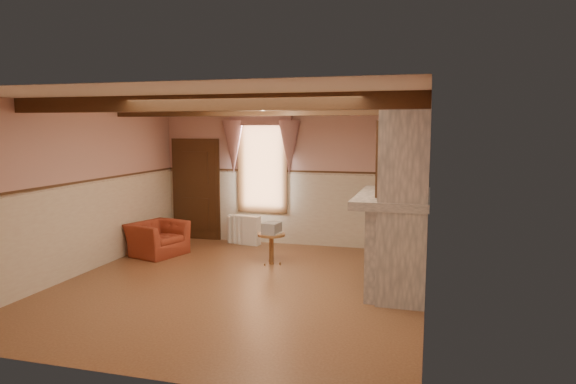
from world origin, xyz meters
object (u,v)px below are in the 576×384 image
(bowl, at_px, (393,192))
(armchair, at_px, (157,239))
(side_table, at_px, (271,249))
(radiator, at_px, (244,230))
(mantel_clock, at_px, (397,182))
(oil_lamp, at_px, (395,182))

(bowl, bearing_deg, armchair, 167.80)
(side_table, bearing_deg, radiator, 126.87)
(radiator, distance_m, bowl, 4.06)
(armchair, bearing_deg, mantel_clock, -72.76)
(armchair, xyz_separation_m, bowl, (4.43, -0.96, 1.15))
(armchair, height_order, oil_lamp, oil_lamp)
(side_table, relative_size, oil_lamp, 1.96)
(mantel_clock, bearing_deg, radiator, 157.75)
(radiator, distance_m, mantel_clock, 3.63)
(bowl, bearing_deg, side_table, 157.38)
(armchair, relative_size, side_table, 1.75)
(radiator, bearing_deg, oil_lamp, -18.47)
(bowl, height_order, oil_lamp, oil_lamp)
(side_table, relative_size, mantel_clock, 2.29)
(mantel_clock, xyz_separation_m, oil_lamp, (0.00, -0.48, 0.04))
(armchair, xyz_separation_m, radiator, (1.27, 1.30, -0.01))
(radiator, xyz_separation_m, mantel_clock, (3.17, -1.30, 1.22))
(armchair, bearing_deg, side_table, -74.42)
(side_table, height_order, oil_lamp, oil_lamp)
(mantel_clock, relative_size, oil_lamp, 0.86)
(bowl, distance_m, oil_lamp, 0.49)
(side_table, distance_m, mantel_clock, 2.48)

